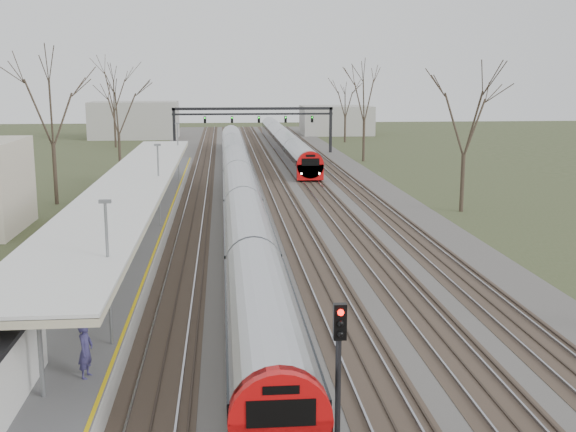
# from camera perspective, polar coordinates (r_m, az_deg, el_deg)

# --- Properties ---
(track_bed) EXTENTS (24.00, 160.00, 0.22)m
(track_bed) POSITION_cam_1_polar(r_m,az_deg,el_deg) (65.79, -1.60, 2.25)
(track_bed) COLOR #474442
(track_bed) RESTS_ON ground
(platform) EXTENTS (3.50, 69.00, 1.00)m
(platform) POSITION_cam_1_polar(r_m,az_deg,el_deg) (48.63, -11.29, -0.56)
(platform) COLOR #9E9B93
(platform) RESTS_ON ground
(canopy) EXTENTS (4.10, 50.00, 3.11)m
(canopy) POSITION_cam_1_polar(r_m,az_deg,el_deg) (43.63, -12.07, 2.67)
(canopy) COLOR slate
(canopy) RESTS_ON platform
(signal_gantry) EXTENTS (21.00, 0.59, 6.08)m
(signal_gantry) POSITION_cam_1_polar(r_m,az_deg,el_deg) (95.11, -2.76, 7.88)
(signal_gantry) COLOR black
(signal_gantry) RESTS_ON ground
(tree_west_far) EXTENTS (5.50, 5.50, 11.33)m
(tree_west_far) POSITION_cam_1_polar(r_m,az_deg,el_deg) (59.42, -18.24, 8.48)
(tree_west_far) COLOR #2D231C
(tree_west_far) RESTS_ON ground
(tree_east_far) EXTENTS (5.00, 5.00, 10.30)m
(tree_east_far) POSITION_cam_1_polar(r_m,az_deg,el_deg) (54.93, 13.84, 7.78)
(tree_east_far) COLOR #2D231C
(tree_east_far) RESTS_ON ground
(train_near) EXTENTS (2.62, 90.21, 3.05)m
(train_near) POSITION_cam_1_polar(r_m,az_deg,el_deg) (61.68, -3.95, 2.97)
(train_near) COLOR #ACAFB7
(train_near) RESTS_ON ground
(train_far) EXTENTS (2.62, 60.21, 3.05)m
(train_far) POSITION_cam_1_polar(r_m,az_deg,el_deg) (98.26, -0.34, 5.98)
(train_far) COLOR #ACAFB7
(train_far) RESTS_ON ground
(passenger) EXTENTS (0.56, 0.72, 1.77)m
(passenger) POSITION_cam_1_polar(r_m,az_deg,el_deg) (23.09, -15.70, -10.19)
(passenger) COLOR navy
(passenger) RESTS_ON platform
(signal_post) EXTENTS (0.35, 0.45, 4.10)m
(signal_post) POSITION_cam_1_polar(r_m,az_deg,el_deg) (19.94, 4.05, -10.63)
(signal_post) COLOR black
(signal_post) RESTS_ON ground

